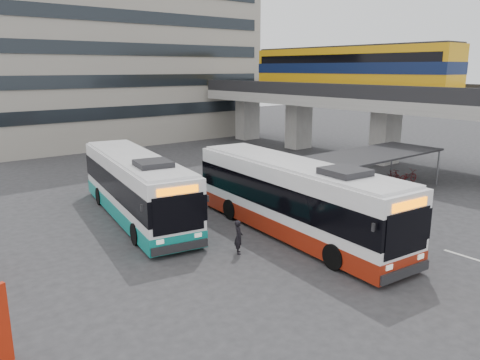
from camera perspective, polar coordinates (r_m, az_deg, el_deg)
ground at (r=23.48m, az=9.42°, el=-6.13°), size 120.00×120.00×0.00m
viaduct at (r=43.09m, az=12.87°, el=11.06°), size 8.00×32.00×9.68m
bike_shelter at (r=31.36m, az=15.88°, el=1.09°), size 10.00×4.00×2.54m
office_block at (r=55.66m, az=-15.32°, el=17.86°), size 30.00×15.00×25.00m
road_markings at (r=23.70m, az=18.95°, el=-6.50°), size 0.15×7.60×0.01m
bus_main at (r=22.39m, az=6.58°, el=-2.27°), size 3.95×13.05×3.80m
bus_teal at (r=25.33m, az=-12.54°, el=-0.84°), size 4.72×12.52×3.62m
pedestrian at (r=20.22m, az=-0.18°, el=-6.95°), size 0.59×0.65×1.50m
sign_totem_south at (r=14.50m, az=-27.18°, el=-15.28°), size 0.49×0.29×2.30m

